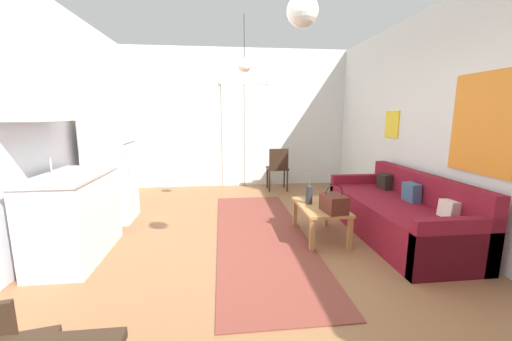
# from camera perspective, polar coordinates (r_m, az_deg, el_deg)

# --- Properties ---
(ground_plane) EXTENTS (5.25, 7.59, 0.10)m
(ground_plane) POSITION_cam_1_polar(r_m,az_deg,el_deg) (3.50, 0.17, -16.51)
(ground_plane) COLOR #8E603D
(wall_back) EXTENTS (4.85, 0.13, 2.88)m
(wall_back) POSITION_cam_1_polar(r_m,az_deg,el_deg) (6.65, -3.40, 9.48)
(wall_back) COLOR silver
(wall_back) RESTS_ON ground_plane
(wall_right) EXTENTS (0.12, 7.19, 2.88)m
(wall_right) POSITION_cam_1_polar(r_m,az_deg,el_deg) (4.14, 35.22, 7.25)
(wall_right) COLOR silver
(wall_right) RESTS_ON ground_plane
(wall_left) EXTENTS (0.12, 7.19, 2.88)m
(wall_left) POSITION_cam_1_polar(r_m,az_deg,el_deg) (3.70, -39.77, 6.61)
(wall_left) COLOR silver
(wall_left) RESTS_ON ground_plane
(area_rug) EXTENTS (1.12, 3.57, 0.01)m
(area_rug) POSITION_cam_1_polar(r_m,az_deg,el_deg) (4.05, 0.94, -11.79)
(area_rug) COLOR brown
(area_rug) RESTS_ON ground_plane
(couch) EXTENTS (0.88, 2.18, 0.80)m
(couch) POSITION_cam_1_polar(r_m,az_deg,el_deg) (4.33, 25.08, -7.52)
(couch) COLOR maroon
(couch) RESTS_ON ground_plane
(coffee_table) EXTENTS (0.52, 0.87, 0.42)m
(coffee_table) POSITION_cam_1_polar(r_m,az_deg,el_deg) (3.94, 11.87, -7.15)
(coffee_table) COLOR #A87542
(coffee_table) RESTS_ON ground_plane
(bamboo_vase) EXTENTS (0.09, 0.09, 0.45)m
(bamboo_vase) POSITION_cam_1_polar(r_m,az_deg,el_deg) (3.93, 9.83, -4.47)
(bamboo_vase) COLOR #2D2D33
(bamboo_vase) RESTS_ON coffee_table
(handbag) EXTENTS (0.26, 0.35, 0.33)m
(handbag) POSITION_cam_1_polar(r_m,az_deg,el_deg) (3.67, 14.24, -5.88)
(handbag) COLOR #512319
(handbag) RESTS_ON coffee_table
(refrigerator) EXTENTS (0.60, 0.61, 1.62)m
(refrigerator) POSITION_cam_1_polar(r_m,az_deg,el_deg) (4.87, -25.40, 0.81)
(refrigerator) COLOR white
(refrigerator) RESTS_ON ground_plane
(kitchen_counter) EXTENTS (0.60, 1.17, 2.12)m
(kitchen_counter) POSITION_cam_1_polar(r_m,az_deg,el_deg) (3.78, -31.52, -2.16)
(kitchen_counter) COLOR silver
(kitchen_counter) RESTS_ON ground_plane
(accent_chair) EXTENTS (0.43, 0.41, 0.87)m
(accent_chair) POSITION_cam_1_polar(r_m,az_deg,el_deg) (6.20, 4.06, 0.73)
(accent_chair) COLOR black
(accent_chair) RESTS_ON ground_plane
(pendant_lamp_near) EXTENTS (0.23, 0.23, 0.72)m
(pendant_lamp_near) POSITION_cam_1_polar(r_m,az_deg,el_deg) (2.57, 8.62, 27.26)
(pendant_lamp_near) COLOR black
(pendant_lamp_far) EXTENTS (0.20, 0.20, 0.77)m
(pendant_lamp_far) POSITION_cam_1_polar(r_m,az_deg,el_deg) (4.53, -2.17, 19.03)
(pendant_lamp_far) COLOR black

